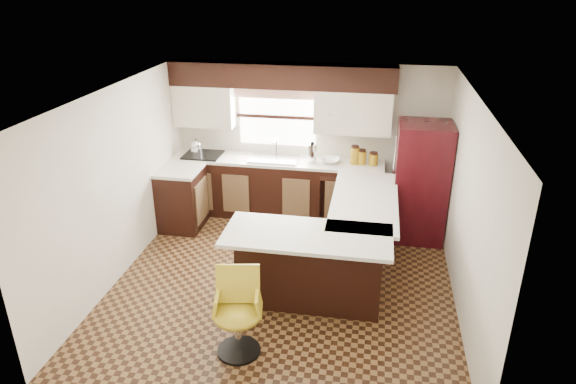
% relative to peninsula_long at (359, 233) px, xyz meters
% --- Properties ---
extents(floor, '(4.40, 4.40, 0.00)m').
position_rel_peninsula_long_xyz_m(floor, '(-0.90, -0.62, -0.45)').
color(floor, '#49301A').
rests_on(floor, ground).
extents(ceiling, '(4.40, 4.40, 0.00)m').
position_rel_peninsula_long_xyz_m(ceiling, '(-0.90, -0.62, 1.95)').
color(ceiling, silver).
rests_on(ceiling, wall_back).
extents(wall_back, '(4.40, 0.00, 4.40)m').
position_rel_peninsula_long_xyz_m(wall_back, '(-0.90, 1.58, 0.75)').
color(wall_back, beige).
rests_on(wall_back, floor).
extents(wall_front, '(4.40, 0.00, 4.40)m').
position_rel_peninsula_long_xyz_m(wall_front, '(-0.90, -2.83, 0.75)').
color(wall_front, beige).
rests_on(wall_front, floor).
extents(wall_left, '(0.00, 4.40, 4.40)m').
position_rel_peninsula_long_xyz_m(wall_left, '(-3.00, -0.62, 0.75)').
color(wall_left, beige).
rests_on(wall_left, floor).
extents(wall_right, '(0.00, 4.40, 4.40)m').
position_rel_peninsula_long_xyz_m(wall_right, '(1.20, -0.62, 0.75)').
color(wall_right, beige).
rests_on(wall_right, floor).
extents(base_cab_back, '(3.30, 0.60, 0.90)m').
position_rel_peninsula_long_xyz_m(base_cab_back, '(-1.35, 1.28, 0.00)').
color(base_cab_back, black).
rests_on(base_cab_back, floor).
extents(base_cab_left, '(0.60, 0.70, 0.90)m').
position_rel_peninsula_long_xyz_m(base_cab_left, '(-2.70, 0.62, 0.00)').
color(base_cab_left, black).
rests_on(base_cab_left, floor).
extents(counter_back, '(3.30, 0.60, 0.04)m').
position_rel_peninsula_long_xyz_m(counter_back, '(-1.35, 1.28, 0.47)').
color(counter_back, silver).
rests_on(counter_back, base_cab_back).
extents(counter_left, '(0.60, 0.70, 0.04)m').
position_rel_peninsula_long_xyz_m(counter_left, '(-2.70, 0.62, 0.47)').
color(counter_left, silver).
rests_on(counter_left, base_cab_left).
extents(soffit, '(3.40, 0.35, 0.36)m').
position_rel_peninsula_long_xyz_m(soffit, '(-1.30, 1.40, 1.77)').
color(soffit, black).
rests_on(soffit, wall_back).
extents(upper_cab_left, '(0.94, 0.35, 0.64)m').
position_rel_peninsula_long_xyz_m(upper_cab_left, '(-2.52, 1.40, 1.27)').
color(upper_cab_left, beige).
rests_on(upper_cab_left, wall_back).
extents(upper_cab_right, '(1.14, 0.35, 0.64)m').
position_rel_peninsula_long_xyz_m(upper_cab_right, '(-0.22, 1.40, 1.27)').
color(upper_cab_right, beige).
rests_on(upper_cab_right, wall_back).
extents(window_pane, '(1.20, 0.02, 0.90)m').
position_rel_peninsula_long_xyz_m(window_pane, '(-1.40, 1.56, 1.10)').
color(window_pane, white).
rests_on(window_pane, wall_back).
extents(valance, '(1.30, 0.06, 0.18)m').
position_rel_peninsula_long_xyz_m(valance, '(-1.40, 1.52, 1.49)').
color(valance, '#D19B93').
rests_on(valance, wall_back).
extents(sink, '(0.75, 0.45, 0.03)m').
position_rel_peninsula_long_xyz_m(sink, '(-1.40, 1.25, 0.51)').
color(sink, '#B2B2B7').
rests_on(sink, counter_back).
extents(dishwasher, '(0.58, 0.03, 0.78)m').
position_rel_peninsula_long_xyz_m(dishwasher, '(-0.35, 0.99, -0.02)').
color(dishwasher, black).
rests_on(dishwasher, floor).
extents(cooktop, '(0.58, 0.50, 0.02)m').
position_rel_peninsula_long_xyz_m(cooktop, '(-2.55, 1.25, 0.51)').
color(cooktop, black).
rests_on(cooktop, counter_back).
extents(peninsula_long, '(0.60, 1.95, 0.90)m').
position_rel_peninsula_long_xyz_m(peninsula_long, '(0.00, 0.00, 0.00)').
color(peninsula_long, black).
rests_on(peninsula_long, floor).
extents(peninsula_return, '(1.65, 0.60, 0.90)m').
position_rel_peninsula_long_xyz_m(peninsula_return, '(-0.53, -0.97, 0.00)').
color(peninsula_return, black).
rests_on(peninsula_return, floor).
extents(counter_pen_long, '(0.84, 1.95, 0.04)m').
position_rel_peninsula_long_xyz_m(counter_pen_long, '(0.05, 0.00, 0.47)').
color(counter_pen_long, silver).
rests_on(counter_pen_long, peninsula_long).
extents(counter_pen_return, '(1.89, 0.84, 0.04)m').
position_rel_peninsula_long_xyz_m(counter_pen_return, '(-0.55, -1.06, 0.47)').
color(counter_pen_return, silver).
rests_on(counter_pen_return, peninsula_return).
extents(refrigerator, '(0.74, 0.71, 1.73)m').
position_rel_peninsula_long_xyz_m(refrigerator, '(0.81, 0.91, 0.41)').
color(refrigerator, '#38090E').
rests_on(refrigerator, floor).
extents(bar_chair, '(0.57, 0.57, 0.92)m').
position_rel_peninsula_long_xyz_m(bar_chair, '(-1.12, -2.01, 0.01)').
color(bar_chair, gold).
rests_on(bar_chair, floor).
extents(kettle, '(0.18, 0.18, 0.25)m').
position_rel_peninsula_long_xyz_m(kettle, '(-2.65, 1.26, 0.64)').
color(kettle, silver).
rests_on(kettle, cooktop).
extents(percolator, '(0.15, 0.15, 0.28)m').
position_rel_peninsula_long_xyz_m(percolator, '(-0.81, 1.28, 0.64)').
color(percolator, silver).
rests_on(percolator, counter_back).
extents(mixing_bowl, '(0.29, 0.29, 0.07)m').
position_rel_peninsula_long_xyz_m(mixing_bowl, '(-0.53, 1.28, 0.53)').
color(mixing_bowl, white).
rests_on(mixing_bowl, counter_back).
extents(canister_large, '(0.14, 0.14, 0.26)m').
position_rel_peninsula_long_xyz_m(canister_large, '(-0.16, 1.30, 0.62)').
color(canister_large, '#997411').
rests_on(canister_large, counter_back).
extents(canister_med, '(0.13, 0.13, 0.20)m').
position_rel_peninsula_long_xyz_m(canister_med, '(-0.05, 1.30, 0.60)').
color(canister_med, '#997411').
rests_on(canister_med, counter_back).
extents(canister_small, '(0.14, 0.14, 0.17)m').
position_rel_peninsula_long_xyz_m(canister_small, '(0.12, 1.30, 0.58)').
color(canister_small, '#997411').
rests_on(canister_small, counter_back).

